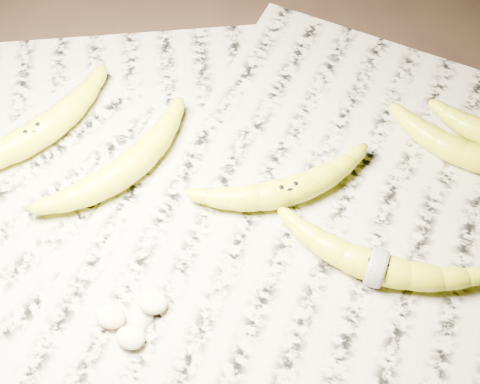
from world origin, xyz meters
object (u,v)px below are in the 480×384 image
(banana_left_b, at_px, (127,167))
(banana_center, at_px, (287,190))
(banana_left_a, at_px, (34,134))
(banana_upper_a, at_px, (465,152))
(banana_taped, at_px, (377,266))

(banana_left_b, distance_m, banana_center, 0.20)
(banana_left_a, bearing_deg, banana_upper_a, -43.48)
(banana_left_a, distance_m, banana_taped, 0.45)
(banana_center, relative_size, banana_upper_a, 1.08)
(banana_left_b, bearing_deg, banana_center, -54.30)
(banana_left_a, relative_size, banana_center, 1.15)
(banana_left_a, bearing_deg, banana_left_b, -62.86)
(banana_left_b, bearing_deg, banana_taped, -69.44)
(banana_left_a, relative_size, banana_taped, 1.04)
(banana_left_b, bearing_deg, banana_upper_a, -41.57)
(banana_center, bearing_deg, banana_upper_a, -3.37)
(banana_taped, xyz_separation_m, banana_upper_a, (0.08, 0.18, -0.00))
(banana_center, relative_size, banana_taped, 0.90)
(banana_left_b, relative_size, banana_center, 1.02)
(banana_taped, bearing_deg, banana_left_a, 175.63)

